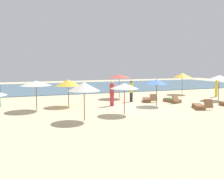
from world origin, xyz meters
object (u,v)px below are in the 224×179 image
at_px(umbrella_6, 68,83).
at_px(lounger_1, 200,106).
at_px(umbrella_1, 124,86).
at_px(lounger_6, 147,100).
at_px(person_3, 112,93).
at_px(umbrella_3, 84,87).
at_px(lounger_2, 172,100).
at_px(umbrella_8, 182,75).
at_px(person_1, 216,88).
at_px(umbrella_7, 219,77).
at_px(person_2, 131,91).
at_px(umbrella_5, 157,82).
at_px(umbrella_0, 36,83).
at_px(umbrella_4, 119,76).

bearing_deg(umbrella_6, lounger_1, -26.46).
distance_m(umbrella_1, lounger_1, 5.98).
distance_m(lounger_6, person_3, 3.75).
height_order(umbrella_3, lounger_2, umbrella_3).
bearing_deg(umbrella_8, person_3, -155.36).
bearing_deg(person_1, lounger_2, -165.69).
distance_m(umbrella_7, person_2, 7.84).
xyz_separation_m(umbrella_5, person_1, (8.10, 2.58, -0.93)).
bearing_deg(umbrella_6, umbrella_5, -18.28).
relative_size(umbrella_5, lounger_6, 1.12).
distance_m(umbrella_8, person_3, 10.38).
bearing_deg(person_3, umbrella_6, 162.13).
xyz_separation_m(umbrella_1, lounger_2, (5.66, 3.15, -1.61)).
xyz_separation_m(umbrella_0, umbrella_1, (5.08, -3.32, -0.07)).
distance_m(umbrella_5, person_3, 3.47).
bearing_deg(umbrella_0, person_3, -1.62).
relative_size(umbrella_6, umbrella_8, 0.91).
distance_m(umbrella_0, umbrella_5, 8.70).
xyz_separation_m(umbrella_8, lounger_6, (-5.86, -3.32, -1.80)).
height_order(umbrella_8, lounger_6, umbrella_8).
distance_m(lounger_6, person_2, 1.56).
relative_size(person_1, person_3, 0.91).
relative_size(umbrella_3, umbrella_8, 0.97).
bearing_deg(person_3, umbrella_3, -127.90).
distance_m(umbrella_7, umbrella_8, 4.69).
bearing_deg(lounger_1, umbrella_3, -174.66).
distance_m(umbrella_5, lounger_2, 2.89).
relative_size(umbrella_6, lounger_2, 1.15).
bearing_deg(person_3, umbrella_0, 178.38).
height_order(lounger_6, person_3, person_3).
relative_size(umbrella_7, lounger_2, 1.26).
xyz_separation_m(person_1, person_2, (-9.07, -0.14, 0.04)).
relative_size(umbrella_6, person_2, 1.12).
xyz_separation_m(umbrella_1, umbrella_3, (-2.79, -0.86, 0.12)).
relative_size(umbrella_0, umbrella_4, 0.94).
bearing_deg(umbrella_5, lounger_1, -44.07).
relative_size(lounger_6, person_1, 1.04).
xyz_separation_m(umbrella_1, lounger_1, (5.76, -0.06, -1.61)).
distance_m(umbrella_4, lounger_1, 7.94).
xyz_separation_m(umbrella_3, person_1, (14.42, 5.53, -1.02)).
xyz_separation_m(lounger_1, lounger_6, (-1.88, 4.22, -0.00)).
bearing_deg(person_3, umbrella_7, -2.14).
bearing_deg(umbrella_0, umbrella_1, -33.22).
distance_m(umbrella_8, lounger_1, 8.71).
xyz_separation_m(umbrella_0, lounger_1, (10.84, -3.39, -1.68)).
xyz_separation_m(umbrella_1, umbrella_7, (10.14, 2.81, 0.19)).
bearing_deg(umbrella_0, lounger_6, 5.32).
bearing_deg(umbrella_4, umbrella_5, -77.44).
relative_size(umbrella_0, umbrella_1, 1.05).
bearing_deg(umbrella_5, lounger_2, 26.35).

